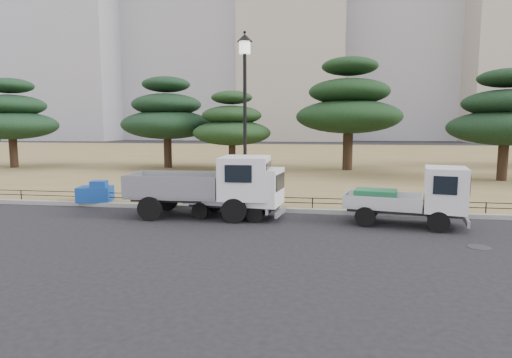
% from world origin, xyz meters
% --- Properties ---
extents(ground, '(220.00, 220.00, 0.00)m').
position_xyz_m(ground, '(0.00, 0.00, 0.00)').
color(ground, black).
extents(lawn, '(120.00, 56.00, 0.15)m').
position_xyz_m(lawn, '(0.00, 30.60, 0.07)').
color(lawn, olive).
rests_on(lawn, ground).
extents(curb, '(120.00, 0.25, 0.16)m').
position_xyz_m(curb, '(0.00, 2.60, 0.08)').
color(curb, gray).
rests_on(curb, ground).
extents(truck_large, '(4.97, 2.16, 2.14)m').
position_xyz_m(truck_large, '(-1.60, 1.41, 1.19)').
color(truck_large, black).
rests_on(truck_large, ground).
extents(truck_kei_front, '(3.44, 1.79, 1.75)m').
position_xyz_m(truck_kei_front, '(-0.41, 1.43, 0.87)').
color(truck_kei_front, black).
rests_on(truck_kei_front, ground).
extents(truck_kei_rear, '(3.88, 2.20, 1.91)m').
position_xyz_m(truck_kei_rear, '(5.26, 1.14, 0.96)').
color(truck_kei_rear, black).
rests_on(truck_kei_rear, ground).
extents(street_lamp, '(0.57, 0.57, 6.38)m').
position_xyz_m(street_lamp, '(-0.57, 2.90, 4.46)').
color(street_lamp, black).
rests_on(street_lamp, lawn).
extents(pipe_fence, '(38.00, 0.04, 0.40)m').
position_xyz_m(pipe_fence, '(0.00, 2.75, 0.44)').
color(pipe_fence, black).
rests_on(pipe_fence, lawn).
extents(tarp_pile, '(1.46, 1.20, 0.86)m').
position_xyz_m(tarp_pile, '(-6.73, 2.86, 0.49)').
color(tarp_pile, '#14439E').
rests_on(tarp_pile, lawn).
extents(manhole, '(0.60, 0.60, 0.01)m').
position_xyz_m(manhole, '(6.50, -1.20, 0.01)').
color(manhole, '#2D2D30').
rests_on(manhole, ground).
extents(pine_west_far, '(6.40, 6.40, 6.46)m').
position_xyz_m(pine_west_far, '(-20.19, 15.17, 3.88)').
color(pine_west_far, black).
rests_on(pine_west_far, lawn).
extents(pine_west_near, '(6.56, 6.56, 6.56)m').
position_xyz_m(pine_west_near, '(-8.97, 16.94, 3.93)').
color(pine_west_near, black).
rests_on(pine_west_near, lawn).
extents(pine_center_left, '(5.28, 5.28, 5.37)m').
position_xyz_m(pine_center_left, '(-3.82, 15.45, 3.25)').
color(pine_center_left, black).
rests_on(pine_center_left, lawn).
extents(pine_center_right, '(7.21, 7.21, 7.65)m').
position_xyz_m(pine_center_right, '(3.97, 17.23, 4.58)').
color(pine_center_right, black).
rests_on(pine_center_right, lawn).
extents(pine_east_near, '(6.09, 6.09, 6.15)m').
position_xyz_m(pine_east_near, '(12.24, 12.70, 3.70)').
color(pine_east_near, black).
rests_on(pine_east_near, lawn).
extents(tower_center_left, '(22.00, 20.00, 55.00)m').
position_xyz_m(tower_center_left, '(-5.00, 85.00, 27.50)').
color(tower_center_left, '#AAA08C').
rests_on(tower_center_left, ground).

